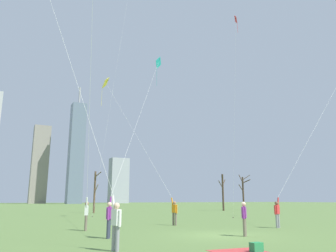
% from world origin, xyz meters
% --- Properties ---
extents(ground_plane, '(400.00, 400.00, 0.00)m').
position_xyz_m(ground_plane, '(0.00, 0.00, 0.00)').
color(ground_plane, '#5B7A3D').
extents(kite_flyer_midfield_center_blue, '(16.14, 2.73, 18.03)m').
position_xyz_m(kite_flyer_midfield_center_blue, '(8.98, 2.54, 4.47)').
color(kite_flyer_midfield_center_blue, gray).
rests_on(kite_flyer_midfield_center_blue, ground).
extents(kite_flyer_far_back_orange, '(2.28, 6.31, 19.78)m').
position_xyz_m(kite_flyer_far_back_orange, '(-5.75, 4.70, 3.85)').
color(kite_flyer_far_back_orange, '#726656').
rests_on(kite_flyer_far_back_orange, ground).
extents(kite_flyer_foreground_right_yellow, '(2.32, 13.37, 14.78)m').
position_xyz_m(kite_flyer_foreground_right_yellow, '(0.46, 10.13, 4.42)').
color(kite_flyer_foreground_right_yellow, '#726656').
rests_on(kite_flyer_foreground_right_yellow, ground).
extents(kite_flyer_midfield_left_white, '(3.54, 8.44, 16.76)m').
position_xyz_m(kite_flyer_midfield_left_white, '(-7.11, -0.92, 4.40)').
color(kite_flyer_midfield_left_white, gray).
rests_on(kite_flyer_midfield_left_white, ground).
extents(kite_flyer_foreground_left_teal, '(9.13, 13.46, 15.80)m').
position_xyz_m(kite_flyer_foreground_left_teal, '(-3.65, 3.98, 3.96)').
color(kite_flyer_foreground_left_teal, '#33384C').
rests_on(kite_flyer_foreground_left_teal, ground).
extents(bystander_watching_nearby, '(0.40, 0.38, 1.62)m').
position_xyz_m(bystander_watching_nearby, '(0.68, -0.87, 0.90)').
color(bystander_watching_nearby, '#726656').
rests_on(bystander_watching_nearby, ground).
extents(distant_kite_drifting_right_pink, '(4.70, 2.38, 29.53)m').
position_xyz_m(distant_kite_drifting_right_pink, '(2.55, 22.96, 26.46)').
color(distant_kite_drifting_right_pink, pink).
rests_on(distant_kite_drifting_right_pink, ground).
extents(distant_kite_drifting_left_red, '(0.78, 2.85, 20.21)m').
position_xyz_m(distant_kite_drifting_left_red, '(10.03, 10.58, 17.23)').
color(distant_kite_drifting_left_red, red).
rests_on(distant_kite_drifting_left_red, ground).
extents(picnic_spot, '(1.91, 1.54, 0.31)m').
position_xyz_m(picnic_spot, '(-2.40, -4.78, 0.09)').
color(picnic_spot, '#CC3838').
rests_on(picnic_spot, ground).
extents(bare_tree_far_right_edge, '(2.70, 2.80, 6.24)m').
position_xyz_m(bare_tree_far_right_edge, '(28.84, 33.34, 3.27)').
color(bare_tree_far_right_edge, '#423326').
rests_on(bare_tree_far_right_edge, ground).
extents(bare_tree_center, '(0.91, 1.73, 5.49)m').
position_xyz_m(bare_tree_center, '(1.52, 30.66, 2.94)').
color(bare_tree_center, brown).
rests_on(bare_tree_center, ground).
extents(bare_tree_rightmost, '(2.68, 2.19, 5.83)m').
position_xyz_m(bare_tree_rightmost, '(22.55, 30.78, 3.12)').
color(bare_tree_rightmost, '#423326').
rests_on(bare_tree_rightmost, ground).
extents(skyline_squat_block, '(9.50, 6.60, 23.34)m').
position_xyz_m(skyline_squat_block, '(46.68, 155.73, 11.67)').
color(skyline_squat_block, '#9EA3AD').
rests_on(skyline_squat_block, ground).
extents(skyline_short_annex, '(6.44, 6.22, 53.87)m').
position_xyz_m(skyline_short_annex, '(20.39, 138.85, 22.88)').
color(skyline_short_annex, slate).
rests_on(skyline_short_annex, ground).
extents(skyline_wide_slab, '(7.74, 5.45, 37.36)m').
position_xyz_m(skyline_wide_slab, '(7.05, 157.13, 18.68)').
color(skyline_wide_slab, gray).
rests_on(skyline_wide_slab, ground).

